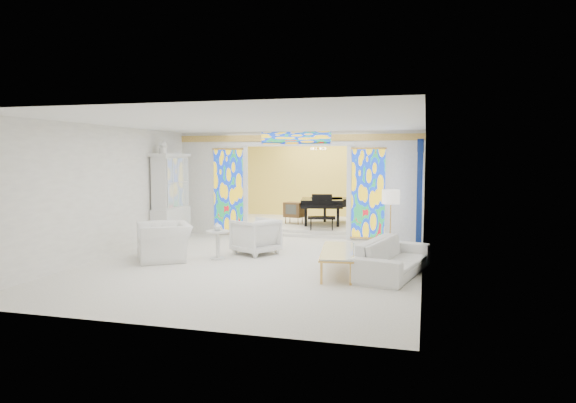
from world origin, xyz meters
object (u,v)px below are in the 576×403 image
(sofa, at_px, (393,257))
(tv_console, at_px, (294,210))
(china_cabinet, at_px, (171,198))
(armchair_right, at_px, (255,236))
(armchair_left, at_px, (164,242))
(coffee_table, at_px, (338,252))
(grand_piano, at_px, (326,203))

(sofa, height_order, tv_console, tv_console)
(china_cabinet, relative_size, armchair_right, 2.94)
(armchair_left, distance_m, armchair_right, 2.11)
(armchair_left, xyz_separation_m, sofa, (5.03, -0.17, -0.06))
(sofa, bearing_deg, armchair_left, 101.13)
(sofa, height_order, coffee_table, sofa)
(china_cabinet, bearing_deg, armchair_left, -65.43)
(armchair_right, distance_m, tv_console, 4.27)
(sofa, xyz_separation_m, grand_piano, (-2.45, 5.86, 0.50))
(coffee_table, bearing_deg, armchair_right, 146.46)
(china_cabinet, height_order, tv_console, china_cabinet)
(armchair_right, xyz_separation_m, sofa, (3.28, -1.36, -0.08))
(armchair_right, bearing_deg, china_cabinet, -85.03)
(armchair_left, xyz_separation_m, coffee_table, (3.96, -0.28, 0.01))
(china_cabinet, bearing_deg, coffee_table, -28.44)
(grand_piano, distance_m, tv_console, 1.03)
(coffee_table, relative_size, grand_piano, 0.81)
(armchair_right, distance_m, coffee_table, 2.66)
(china_cabinet, distance_m, tv_console, 4.07)
(armchair_left, bearing_deg, tv_console, 128.83)
(armchair_right, xyz_separation_m, coffee_table, (2.21, -1.47, 0.00))
(armchair_left, height_order, tv_console, tv_console)
(coffee_table, xyz_separation_m, tv_console, (-2.37, 5.73, 0.20))
(grand_piano, bearing_deg, armchair_left, -125.22)
(armchair_left, distance_m, sofa, 5.04)
(armchair_left, relative_size, tv_console, 1.86)
(coffee_table, xyz_separation_m, grand_piano, (-1.39, 5.97, 0.42))
(armchair_right, bearing_deg, coffee_table, 85.58)
(armchair_left, distance_m, coffee_table, 3.97)
(grand_piano, xyz_separation_m, tv_console, (-0.98, -0.24, -0.22))
(tv_console, bearing_deg, armchair_left, -91.80)
(china_cabinet, xyz_separation_m, tv_console, (2.73, 2.97, -0.55))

